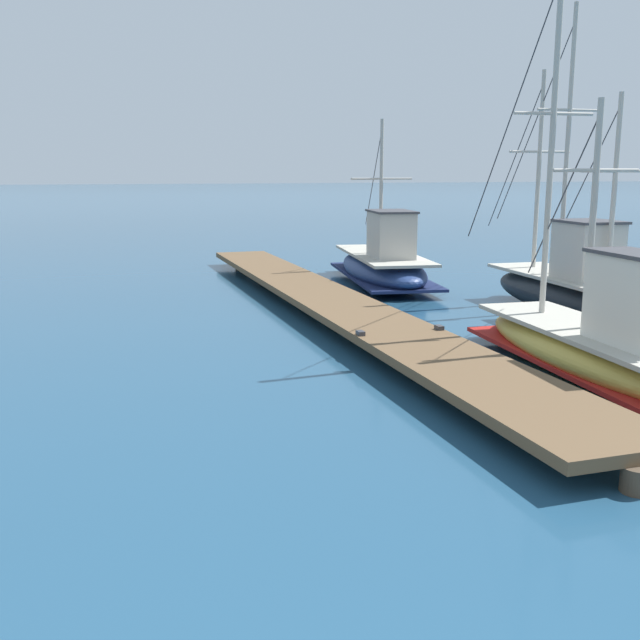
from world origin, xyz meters
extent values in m
cube|color=brown|center=(4.29, 15.69, 0.37)|extent=(1.99, 20.98, 0.16)
cylinder|color=#4C3D2D|center=(4.19, 5.21, 0.15)|extent=(0.36, 0.36, 0.29)
cylinder|color=#4C3D2D|center=(4.24, 10.45, 0.15)|extent=(0.36, 0.36, 0.29)
cylinder|color=#4C3D2D|center=(4.29, 15.69, 0.15)|extent=(0.36, 0.36, 0.29)
cylinder|color=#4C3D2D|center=(4.33, 20.93, 0.15)|extent=(0.36, 0.36, 0.29)
cylinder|color=#4C3D2D|center=(4.38, 26.17, 0.15)|extent=(0.36, 0.36, 0.29)
cube|color=#333338|center=(3.45, 11.51, 0.49)|extent=(0.12, 0.20, 0.08)
cube|color=#333338|center=(5.05, 11.49, 0.49)|extent=(0.12, 0.20, 0.08)
ellipsoid|color=gold|center=(6.76, 9.19, 0.39)|extent=(2.27, 6.46, 0.77)
cube|color=#B2AD9E|center=(6.76, 9.19, 0.73)|extent=(2.01, 5.81, 0.08)
cube|color=#B21E19|center=(6.76, 9.19, 0.21)|extent=(2.28, 6.33, 0.08)
cube|color=silver|center=(6.68, 8.24, 1.46)|extent=(0.92, 1.65, 1.37)
cube|color=#3D3D42|center=(6.68, 8.24, 2.17)|extent=(1.00, 1.78, 0.06)
cylinder|color=#B2ADA3|center=(6.79, 9.51, 2.67)|extent=(0.11, 0.11, 3.80)
cylinder|color=#B2ADA3|center=(6.79, 9.51, 3.42)|extent=(1.57, 0.19, 0.06)
cylinder|color=#333338|center=(6.88, 10.53, 2.86)|extent=(0.19, 1.97, 2.81)
cylinder|color=#B2ADA3|center=(6.91, 10.92, 3.98)|extent=(0.11, 0.11, 6.41)
cylinder|color=#B2ADA3|center=(6.91, 10.92, 4.42)|extent=(1.57, 0.19, 0.06)
cylinder|color=#333338|center=(7.06, 12.65, 4.30)|extent=(0.31, 3.32, 4.74)
ellipsoid|color=navy|center=(7.46, 19.88, 0.47)|extent=(3.13, 6.71, 0.93)
cube|color=#B2AD9E|center=(7.46, 19.88, 0.89)|extent=(2.77, 6.04, 0.08)
cube|color=#19234C|center=(7.46, 19.88, 0.26)|extent=(3.13, 6.59, 0.08)
cube|color=#B7B2A8|center=(7.30, 18.93, 1.58)|extent=(1.34, 1.84, 1.30)
cube|color=#3D3D42|center=(7.30, 18.93, 2.26)|extent=(1.44, 1.99, 0.06)
cylinder|color=#B2ADA3|center=(7.51, 20.20, 2.93)|extent=(0.11, 0.11, 4.00)
cylinder|color=#B2ADA3|center=(7.51, 20.20, 3.17)|extent=(1.88, 0.37, 0.06)
cylinder|color=#333338|center=(7.68, 21.27, 3.13)|extent=(0.36, 2.06, 2.96)
ellipsoid|color=black|center=(9.83, 14.17, 0.47)|extent=(2.26, 5.57, 0.94)
cube|color=#B2AD9E|center=(9.83, 14.17, 0.90)|extent=(1.99, 5.01, 0.08)
cube|color=#B7B2A8|center=(9.77, 13.36, 1.59)|extent=(1.19, 1.41, 1.30)
cube|color=#3D3D42|center=(9.77, 13.36, 2.27)|extent=(1.29, 1.52, 0.06)
cylinder|color=#B2ADA3|center=(9.85, 14.45, 4.08)|extent=(0.11, 0.11, 6.27)
cylinder|color=#B2ADA3|center=(9.85, 14.45, 4.82)|extent=(1.69, 0.18, 0.06)
cylinder|color=#333338|center=(9.97, 16.14, 4.39)|extent=(0.25, 3.25, 4.64)
cylinder|color=#B2ADA3|center=(9.93, 15.67, 3.41)|extent=(0.11, 0.11, 4.94)
cylinder|color=#B2ADA3|center=(9.93, 15.67, 3.88)|extent=(1.69, 0.18, 0.06)
cylinder|color=#333338|center=(10.03, 17.00, 3.66)|extent=(0.20, 2.56, 3.66)
cylinder|color=#B2ADA3|center=(9.71, 12.54, 2.99)|extent=(0.11, 0.11, 4.10)
cylinder|color=#B2ADA3|center=(9.71, 12.54, 3.40)|extent=(1.69, 0.18, 0.06)
cylinder|color=#333338|center=(9.79, 13.65, 3.20)|extent=(0.17, 2.13, 3.04)
camera|label=1|loc=(-1.40, -0.79, 3.41)|focal=41.39mm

